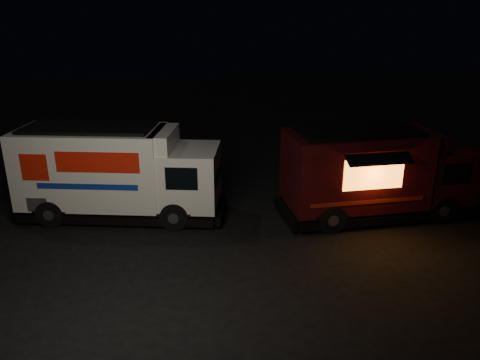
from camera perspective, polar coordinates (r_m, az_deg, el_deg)
name	(u,v)px	position (r m, az deg, el deg)	size (l,w,h in m)	color
ground	(213,248)	(14.13, -3.25, -8.27)	(80.00, 80.00, 0.00)	black
white_truck	(121,172)	(16.22, -14.35, 0.97)	(6.94, 2.37, 3.14)	silver
red_truck	(378,172)	(16.46, 16.44, 0.90)	(6.58, 2.42, 3.06)	#3C0A12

